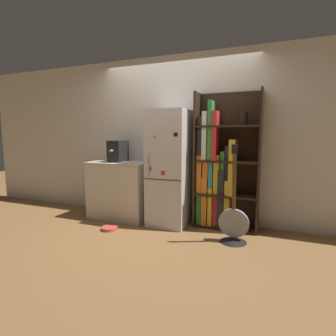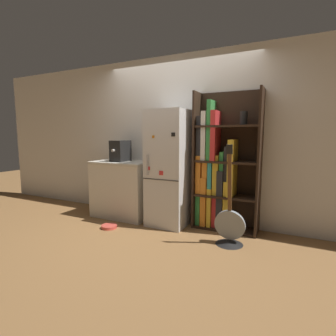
% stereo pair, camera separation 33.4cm
% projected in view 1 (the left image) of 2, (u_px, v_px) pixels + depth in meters
% --- Properties ---
extents(ground_plane, '(16.00, 16.00, 0.00)m').
position_uv_depth(ground_plane, '(166.00, 226.00, 3.94)').
color(ground_plane, olive).
extents(wall_back, '(8.00, 0.05, 2.60)m').
position_uv_depth(wall_back, '(177.00, 139.00, 4.21)').
color(wall_back, silver).
rests_on(wall_back, ground_plane).
extents(refrigerator, '(0.58, 0.64, 1.73)m').
position_uv_depth(refrigerator, '(170.00, 168.00, 3.96)').
color(refrigerator, silver).
rests_on(refrigerator, ground_plane).
extents(bookshelf, '(0.92, 0.35, 1.98)m').
position_uv_depth(bookshelf, '(220.00, 170.00, 3.84)').
color(bookshelf, black).
rests_on(bookshelf, ground_plane).
extents(kitchen_counter, '(0.98, 0.62, 0.93)m').
position_uv_depth(kitchen_counter, '(121.00, 190.00, 4.33)').
color(kitchen_counter, silver).
rests_on(kitchen_counter, ground_plane).
extents(espresso_machine, '(0.22, 0.38, 0.34)m').
position_uv_depth(espresso_machine, '(118.00, 151.00, 4.26)').
color(espresso_machine, black).
rests_on(espresso_machine, kitchen_counter).
extents(guitar, '(0.38, 0.34, 1.26)m').
position_uv_depth(guitar, '(233.00, 229.00, 3.33)').
color(guitar, black).
rests_on(guitar, ground_plane).
extents(pet_bowl, '(0.23, 0.23, 0.05)m').
position_uv_depth(pet_bowl, '(110.00, 228.00, 3.79)').
color(pet_bowl, '#D84C3F').
rests_on(pet_bowl, ground_plane).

